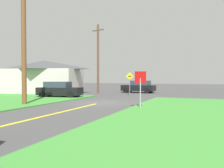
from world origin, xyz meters
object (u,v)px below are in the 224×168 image
at_px(stop_sign, 140,82).
at_px(parked_car_near_building, 59,90).
at_px(car_approaching_junction, 139,87).
at_px(utility_pole_mid, 98,58).
at_px(direction_sign, 130,81).
at_px(barn, 44,77).
at_px(utility_pole_near, 24,43).

distance_m(stop_sign, parked_car_near_building, 11.69).
bearing_deg(car_approaching_junction, utility_pole_mid, 40.26).
bearing_deg(utility_pole_mid, parked_car_near_building, -100.43).
relative_size(direction_sign, barn, 0.27).
bearing_deg(direction_sign, utility_pole_near, -109.03).
distance_m(stop_sign, barn, 18.81).
bearing_deg(utility_pole_mid, direction_sign, -13.59).
bearing_deg(stop_sign, barn, -33.91).
bearing_deg(barn, car_approaching_junction, 26.04).
xyz_separation_m(car_approaching_junction, utility_pole_mid, (-4.44, -3.38, 3.69)).
distance_m(parked_car_near_building, utility_pole_near, 7.97).
height_order(utility_pole_mid, direction_sign, utility_pole_mid).
distance_m(utility_pole_near, barn, 13.74).
height_order(stop_sign, utility_pole_mid, utility_pole_mid).
relative_size(stop_sign, parked_car_near_building, 0.52).
bearing_deg(stop_sign, utility_pole_mid, -54.79).
xyz_separation_m(utility_pole_near, direction_sign, (4.32, 12.53, -3.00)).
bearing_deg(barn, parked_car_near_building, -40.77).
bearing_deg(parked_car_near_building, car_approaching_junction, 52.84).
height_order(stop_sign, car_approaching_junction, stop_sign).
height_order(parked_car_near_building, direction_sign, direction_sign).
bearing_deg(barn, stop_sign, -33.84).
height_order(utility_pole_near, direction_sign, utility_pole_near).
bearing_deg(utility_pole_near, barn, 121.16).
distance_m(car_approaching_junction, parked_car_near_building, 11.68).
bearing_deg(barn, utility_pole_near, -58.84).
relative_size(utility_pole_near, utility_pole_mid, 1.05).
bearing_deg(parked_car_near_building, stop_sign, -37.51).
bearing_deg(car_approaching_junction, direction_sign, 94.55).
bearing_deg(parked_car_near_building, barn, 131.25).
relative_size(car_approaching_junction, parked_car_near_building, 0.95).
xyz_separation_m(direction_sign, barn, (-11.31, -0.98, 0.47)).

